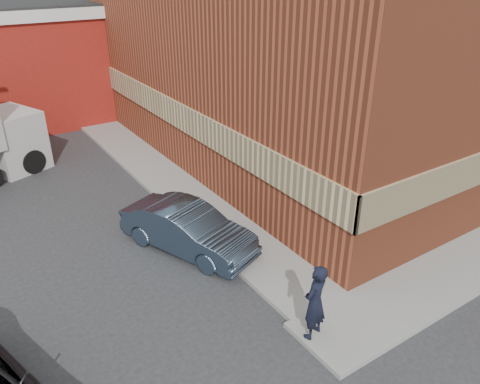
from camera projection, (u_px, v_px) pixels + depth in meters
ground at (300, 319)px, 10.82m from camera, size 90.00×90.00×0.00m
brick_building at (324, 32)px, 19.59m from camera, size 14.25×18.25×9.36m
sidewalk_west at (160, 175)px, 17.79m from camera, size 1.80×18.00×0.12m
man at (315, 302)px, 9.80m from camera, size 0.75×0.61×1.79m
sedan at (188, 229)px, 13.09m from camera, size 2.84×4.30×1.34m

